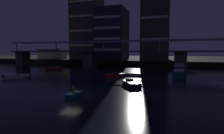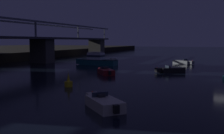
# 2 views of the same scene
# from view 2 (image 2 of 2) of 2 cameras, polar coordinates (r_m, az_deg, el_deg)

# --- Properties ---
(cabin_cruiser_near_left) EXTENTS (3.07, 9.23, 2.79)m
(cabin_cruiser_near_left) POSITION_cam_2_polar(r_m,az_deg,el_deg) (57.31, -3.20, 1.47)
(cabin_cruiser_near_left) COLOR #196066
(cabin_cruiser_near_left) RESTS_ON ground
(speedboat_near_right) EXTENTS (4.66, 4.04, 1.16)m
(speedboat_near_right) POSITION_cam_2_polar(r_m,az_deg,el_deg) (41.46, -1.38, -0.98)
(speedboat_near_right) COLOR maroon
(speedboat_near_right) RESTS_ON ground
(speedboat_mid_center) EXTENTS (3.90, 4.74, 1.16)m
(speedboat_mid_center) POSITION_cam_2_polar(r_m,az_deg,el_deg) (44.81, 12.36, -0.62)
(speedboat_mid_center) COLOR black
(speedboat_mid_center) RESTS_ON ground
(speedboat_mid_right) EXTENTS (4.38, 4.39, 1.16)m
(speedboat_mid_right) POSITION_cam_2_polar(r_m,az_deg,el_deg) (20.71, -1.88, -7.65)
(speedboat_mid_right) COLOR beige
(speedboat_mid_right) RESTS_ON ground
(speedboat_far_left) EXTENTS (3.60, 4.87, 1.16)m
(speedboat_far_left) POSITION_cam_2_polar(r_m,az_deg,el_deg) (61.94, 14.83, 1.01)
(speedboat_far_left) COLOR gray
(speedboat_far_left) RESTS_ON ground
(channel_buoy) EXTENTS (0.90, 0.90, 1.76)m
(channel_buoy) POSITION_cam_2_polar(r_m,az_deg,el_deg) (30.62, -9.21, -3.28)
(channel_buoy) COLOR yellow
(channel_buoy) RESTS_ON ground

